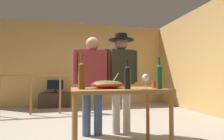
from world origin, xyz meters
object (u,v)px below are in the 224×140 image
framed_picture (114,51)px  serving_table (118,96)px  wine_glass (146,78)px  person_standing_right (121,74)px  wine_bottle_clear (81,78)px  person_standing_left (92,77)px  wine_bottle_amber (82,75)px  stair_railing (52,88)px  wine_bottle_dark (127,77)px  tv_console (55,100)px  salad_bowl (107,84)px  mug_red (155,84)px  wine_bottle_green (159,76)px  flat_screen_tv (55,85)px

framed_picture → serving_table: size_ratio=0.43×
wine_glass → person_standing_right: person_standing_right is taller
framed_picture → wine_bottle_clear: bearing=-109.8°
person_standing_left → wine_bottle_amber: bearing=77.7°
stair_railing → person_standing_left: (0.77, -1.81, 0.27)m
serving_table → wine_bottle_dark: (0.06, -0.17, 0.23)m
tv_console → person_standing_left: (0.77, -2.85, 0.69)m
stair_railing → wine_bottle_dark: (1.07, -2.66, 0.27)m
salad_bowl → person_standing_right: size_ratio=0.25×
wine_glass → person_standing_left: (-0.48, 0.94, 0.02)m
person_standing_right → mug_red: bearing=102.6°
wine_bottle_amber → person_standing_left: person_standing_left is taller
wine_glass → mug_red: size_ratio=1.43×
wine_bottle_clear → person_standing_left: 0.60m
salad_bowl → wine_glass: 0.50m
tv_console → salad_bowl: bearing=-75.7°
wine_bottle_green → person_standing_left: (-0.66, 0.91, -0.01)m
framed_picture → person_standing_right: bearing=-101.7°
wine_glass → wine_bottle_dark: 0.21m
serving_table → wine_bottle_dark: wine_bottle_dark is taller
stair_railing → wine_bottle_amber: size_ratio=6.96×
wine_glass → person_standing_left: person_standing_left is taller
wine_glass → wine_bottle_amber: bearing=164.0°
stair_railing → tv_console: (0.00, 1.04, -0.42)m
serving_table → mug_red: bearing=-9.2°
wine_glass → wine_bottle_green: 0.19m
wine_bottle_dark → tv_console: bearing=106.1°
wine_glass → person_standing_right: (-0.01, 0.94, 0.07)m
stair_railing → salad_bowl: (0.88, -2.42, 0.18)m
serving_table → wine_glass: 0.41m
salad_bowl → wine_bottle_dark: size_ratio=1.17×
wine_bottle_dark → stair_railing: bearing=111.9°
wine_bottle_green → flat_screen_tv: bearing=111.0°
tv_console → wine_bottle_clear: wine_bottle_clear is taller
wine_bottle_green → wine_bottle_amber: (-0.88, 0.17, 0.01)m
person_standing_left → person_standing_right: (0.47, -0.00, 0.05)m
tv_console → stair_railing: bearing=-90.1°
mug_red → person_standing_right: bearing=106.2°
stair_railing → framed_picture: bearing=35.1°
wine_bottle_green → wine_bottle_amber: wine_bottle_amber is taller
person_standing_right → person_standing_left: bearing=-3.7°
framed_picture → wine_bottle_amber: framed_picture is taller
person_standing_left → wine_bottle_green: bearing=129.7°
mug_red → wine_bottle_dark: bearing=-166.7°
wine_bottle_clear → wine_bottle_dark: size_ratio=0.90×
stair_railing → serving_table: size_ratio=2.46×
wine_bottle_dark → flat_screen_tv: bearing=106.2°
framed_picture → mug_red: bearing=-96.3°
mug_red → salad_bowl: bearing=165.7°
wine_bottle_clear → wine_bottle_dark: 0.59m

